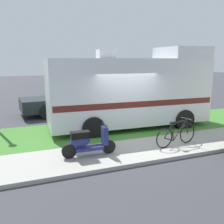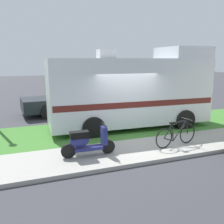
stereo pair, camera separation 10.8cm
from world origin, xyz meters
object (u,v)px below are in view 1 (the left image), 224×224
(scooter, at_px, (87,142))
(pickup_truck_near, at_px, (83,96))
(motorhome_rv, at_px, (131,90))
(bicycle, at_px, (176,135))

(scooter, relative_size, pickup_truck_near, 0.30)
(motorhome_rv, xyz_separation_m, bicycle, (0.30, -3.03, -1.19))
(bicycle, bearing_deg, scooter, 176.59)
(motorhome_rv, distance_m, scooter, 4.15)
(pickup_truck_near, bearing_deg, scooter, -103.49)
(motorhome_rv, distance_m, pickup_truck_near, 4.30)
(motorhome_rv, bearing_deg, bicycle, -84.37)
(scooter, bearing_deg, motorhome_rv, 45.34)
(motorhome_rv, bearing_deg, scooter, -134.66)
(motorhome_rv, xyz_separation_m, scooter, (-2.81, -2.84, -1.13))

